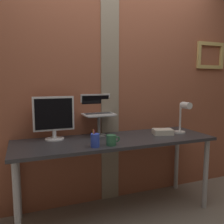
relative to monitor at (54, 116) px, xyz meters
The scene contains 10 objects.
ground_plane 1.21m from the monitor, 20.64° to the right, with size 6.00×6.00×0.00m, color gray.
brick_wall_back 0.75m from the monitor, 15.49° to the left, with size 3.71×0.16×2.60m.
desk 0.66m from the monitor, 18.18° to the right, with size 1.93×0.61×0.76m.
monitor is the anchor object (origin of this frame).
laptop_stand 0.46m from the monitor, ahead, with size 0.28×0.22×0.22m.
laptop 0.45m from the monitor, ahead, with size 0.32×0.25×0.21m.
desk_lamp 1.33m from the monitor, 10.31° to the right, with size 0.12×0.20×0.34m.
pen_cup 0.51m from the monitor, 53.44° to the right, with size 0.08×0.08×0.16m.
coffee_mug 0.61m from the monitor, 41.69° to the right, with size 0.12×0.09×0.09m.
paper_clutter_stack 1.12m from the monitor, ahead, with size 0.20×0.14×0.06m, color silver.
Camera 1 is at (-0.92, -1.99, 1.31)m, focal length 37.50 mm.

